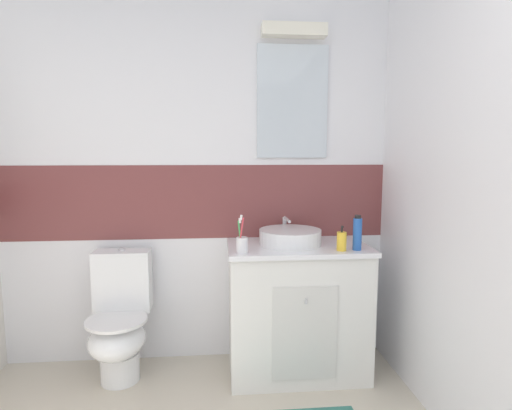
# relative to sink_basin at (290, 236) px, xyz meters

# --- Properties ---
(wall_back_tiled) EXTENTS (3.20, 0.20, 2.50)m
(wall_back_tiled) POSITION_rel_sink_basin_xyz_m (-0.60, 0.29, 0.36)
(wall_back_tiled) COLOR white
(wall_back_tiled) RESTS_ON ground_plane
(wall_right_plain) EXTENTS (0.10, 3.48, 2.50)m
(wall_right_plain) POSITION_rel_sink_basin_xyz_m (0.75, -0.96, 0.35)
(wall_right_plain) COLOR white
(wall_right_plain) RESTS_ON ground_plane
(vanity_cabinet) EXTENTS (0.89, 0.54, 0.85)m
(vanity_cabinet) POSITION_rel_sink_basin_xyz_m (0.05, -0.02, -0.48)
(vanity_cabinet) COLOR silver
(vanity_cabinet) RESTS_ON ground_plane
(sink_basin) EXTENTS (0.40, 0.44, 0.15)m
(sink_basin) POSITION_rel_sink_basin_xyz_m (0.00, 0.00, 0.00)
(sink_basin) COLOR white
(sink_basin) RESTS_ON vanity_cabinet
(toilet) EXTENTS (0.37, 0.50, 0.82)m
(toilet) POSITION_rel_sink_basin_xyz_m (-1.09, -0.00, -0.53)
(toilet) COLOR white
(toilet) RESTS_ON ground_plane
(toothbrush_cup) EXTENTS (0.07, 0.07, 0.23)m
(toothbrush_cup) POSITION_rel_sink_basin_xyz_m (-0.32, -0.21, 0.00)
(toothbrush_cup) COLOR white
(toothbrush_cup) RESTS_ON vanity_cabinet
(soap_dispenser) EXTENTS (0.06, 0.06, 0.15)m
(soap_dispenser) POSITION_rel_sink_basin_xyz_m (0.28, -0.21, 0.01)
(soap_dispenser) COLOR yellow
(soap_dispenser) RESTS_ON vanity_cabinet
(shampoo_bottle_tall) EXTENTS (0.05, 0.05, 0.21)m
(shampoo_bottle_tall) POSITION_rel_sink_basin_xyz_m (0.37, -0.20, 0.05)
(shampoo_bottle_tall) COLOR #2659B2
(shampoo_bottle_tall) RESTS_ON vanity_cabinet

